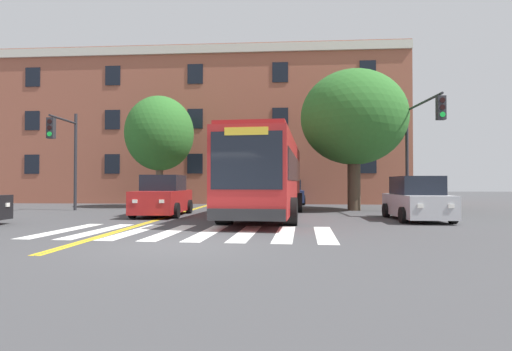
% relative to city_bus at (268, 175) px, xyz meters
% --- Properties ---
extents(ground_plane, '(120.00, 120.00, 0.00)m').
position_rel_city_bus_xyz_m(ground_plane, '(-1.85, -8.17, -1.85)').
color(ground_plane, '#424244').
extents(crosswalk, '(8.72, 4.31, 0.01)m').
position_rel_city_bus_xyz_m(crosswalk, '(-2.12, -5.84, -1.85)').
color(crosswalk, white).
rests_on(crosswalk, ground).
extents(lane_line_yellow_inner, '(0.12, 36.00, 0.01)m').
position_rel_city_bus_xyz_m(lane_line_yellow_inner, '(-4.44, 8.16, -1.85)').
color(lane_line_yellow_inner, gold).
rests_on(lane_line_yellow_inner, ground).
extents(lane_line_yellow_outer, '(0.12, 36.00, 0.01)m').
position_rel_city_bus_xyz_m(lane_line_yellow_outer, '(-4.28, 8.16, -1.85)').
color(lane_line_yellow_outer, gold).
rests_on(lane_line_yellow_outer, ground).
extents(city_bus, '(3.37, 11.83, 3.43)m').
position_rel_city_bus_xyz_m(city_bus, '(0.00, 0.00, 0.00)').
color(city_bus, '#B22323').
rests_on(city_bus, ground).
extents(car_red_near_lane, '(2.19, 4.53, 1.84)m').
position_rel_city_bus_xyz_m(car_red_near_lane, '(-4.76, 0.13, -1.01)').
color(car_red_near_lane, '#AD1E1E').
rests_on(car_red_near_lane, ground).
extents(car_silver_far_lane, '(2.01, 4.09, 1.75)m').
position_rel_city_bus_xyz_m(car_silver_far_lane, '(5.98, -1.34, -1.04)').
color(car_silver_far_lane, '#B7BABF').
rests_on(car_silver_far_lane, ground).
extents(car_navy_behind_bus, '(2.27, 4.78, 1.70)m').
position_rel_city_bus_xyz_m(car_navy_behind_bus, '(0.97, 10.38, -1.07)').
color(car_navy_behind_bus, navy).
rests_on(car_navy_behind_bus, ground).
extents(traffic_light_near_corner, '(0.48, 4.17, 5.78)m').
position_rel_city_bus_xyz_m(traffic_light_near_corner, '(7.14, 1.76, 2.01)').
color(traffic_light_near_corner, '#28282D').
rests_on(traffic_light_near_corner, ground).
extents(traffic_light_far_corner, '(0.37, 2.73, 5.24)m').
position_rel_city_bus_xyz_m(traffic_light_far_corner, '(-10.53, 2.13, 1.58)').
color(traffic_light_far_corner, '#28282D').
rests_on(traffic_light_far_corner, ground).
extents(street_tree_curbside_large, '(7.23, 7.37, 7.59)m').
position_rel_city_bus_xyz_m(street_tree_curbside_large, '(4.48, 4.20, 3.15)').
color(street_tree_curbside_large, '#4C3D2D').
rests_on(street_tree_curbside_large, ground).
extents(street_tree_curbside_small, '(4.48, 4.56, 6.80)m').
position_rel_city_bus_xyz_m(street_tree_curbside_small, '(-6.89, 6.26, 2.65)').
color(street_tree_curbside_small, brown).
rests_on(street_tree_curbside_small, ground).
extents(building_facade, '(30.03, 7.93, 11.35)m').
position_rel_city_bus_xyz_m(building_facade, '(-5.56, 13.97, 3.83)').
color(building_facade, '#9E5642').
rests_on(building_facade, ground).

